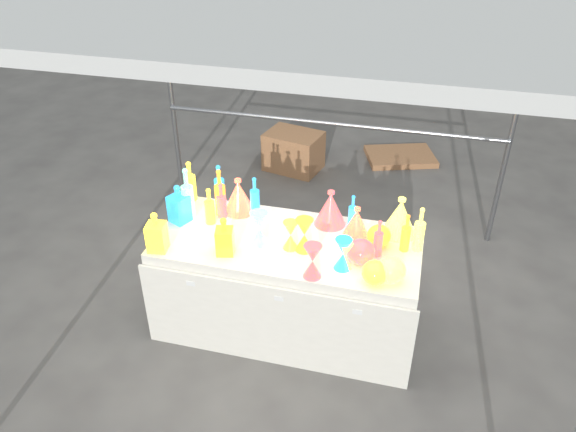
% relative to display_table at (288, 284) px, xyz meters
% --- Properties ---
extents(ground, '(80.00, 80.00, 0.00)m').
position_rel_display_table_xyz_m(ground, '(-0.00, 0.01, -0.37)').
color(ground, slate).
rests_on(ground, ground).
extents(display_table, '(1.84, 0.83, 0.75)m').
position_rel_display_table_xyz_m(display_table, '(0.00, 0.00, 0.00)').
color(display_table, white).
rests_on(display_table, ground).
extents(cardboard_box_closed, '(0.67, 0.55, 0.43)m').
position_rel_display_table_xyz_m(cardboard_box_closed, '(-0.56, 2.43, -0.16)').
color(cardboard_box_closed, '#AD764E').
rests_on(cardboard_box_closed, ground).
extents(cardboard_box_flat, '(0.89, 0.76, 0.06)m').
position_rel_display_table_xyz_m(cardboard_box_flat, '(0.59, 2.97, -0.34)').
color(cardboard_box_flat, '#AD764E').
rests_on(cardboard_box_flat, ground).
extents(bottle_0, '(0.09, 0.09, 0.32)m').
position_rel_display_table_xyz_m(bottle_0, '(-0.85, 0.36, 0.54)').
color(bottle_0, '#F14C16').
rests_on(bottle_0, display_table).
extents(bottle_1, '(0.10, 0.10, 0.32)m').
position_rel_display_table_xyz_m(bottle_1, '(-0.62, 0.36, 0.54)').
color(bottle_1, '#157821').
rests_on(bottle_1, display_table).
extents(bottle_2, '(0.09, 0.09, 0.36)m').
position_rel_display_table_xyz_m(bottle_2, '(-0.56, 0.23, 0.56)').
color(bottle_2, yellow).
rests_on(bottle_2, display_table).
extents(bottle_3, '(0.09, 0.09, 0.27)m').
position_rel_display_table_xyz_m(bottle_3, '(-0.54, 0.19, 0.51)').
color(bottle_3, '#231A9B').
rests_on(bottle_3, display_table).
extents(bottle_5, '(0.11, 0.11, 0.40)m').
position_rel_display_table_xyz_m(bottle_5, '(-0.77, 0.12, 0.58)').
color(bottle_5, '#BF2665').
rests_on(bottle_5, display_table).
extents(bottle_6, '(0.10, 0.10, 0.28)m').
position_rel_display_table_xyz_m(bottle_6, '(-0.59, 0.09, 0.52)').
color(bottle_6, '#F14C16').
rests_on(bottle_6, display_table).
extents(bottle_7, '(0.08, 0.08, 0.29)m').
position_rel_display_table_xyz_m(bottle_7, '(-0.32, 0.30, 0.52)').
color(bottle_7, '#157821').
rests_on(bottle_7, display_table).
extents(decanter_0, '(0.14, 0.14, 0.29)m').
position_rel_display_table_xyz_m(decanter_0, '(-0.81, -0.30, 0.52)').
color(decanter_0, '#F14C16').
rests_on(decanter_0, display_table).
extents(decanter_1, '(0.14, 0.14, 0.27)m').
position_rel_display_table_xyz_m(decanter_1, '(-0.37, -0.23, 0.51)').
color(decanter_1, yellow).
rests_on(decanter_1, display_table).
extents(decanter_2, '(0.16, 0.16, 0.29)m').
position_rel_display_table_xyz_m(decanter_2, '(-0.81, 0.06, 0.52)').
color(decanter_2, '#157821').
rests_on(decanter_2, display_table).
extents(hourglass_0, '(0.13, 0.13, 0.24)m').
position_rel_display_table_xyz_m(hourglass_0, '(0.13, -0.07, 0.49)').
color(hourglass_0, yellow).
rests_on(hourglass_0, display_table).
extents(hourglass_1, '(0.12, 0.12, 0.23)m').
position_rel_display_table_xyz_m(hourglass_1, '(0.24, -0.33, 0.49)').
color(hourglass_1, '#231A9B').
rests_on(hourglass_1, display_table).
extents(hourglass_2, '(0.11, 0.11, 0.19)m').
position_rel_display_table_xyz_m(hourglass_2, '(0.42, -0.19, 0.47)').
color(hourglass_2, '#126C76').
rests_on(hourglass_2, display_table).
extents(hourglass_3, '(0.14, 0.14, 0.25)m').
position_rel_display_table_xyz_m(hourglass_3, '(-0.18, -0.07, 0.50)').
color(hourglass_3, '#BF2665').
rests_on(hourglass_3, display_table).
extents(hourglass_4, '(0.13, 0.13, 0.20)m').
position_rel_display_table_xyz_m(hourglass_4, '(0.04, -0.07, 0.48)').
color(hourglass_4, '#F14C16').
rests_on(hourglass_4, display_table).
extents(hourglass_5, '(0.14, 0.14, 0.22)m').
position_rel_display_table_xyz_m(hourglass_5, '(0.41, -0.20, 0.49)').
color(hourglass_5, '#157821').
rests_on(hourglass_5, display_table).
extents(globe_0, '(0.20, 0.20, 0.13)m').
position_rel_display_table_xyz_m(globe_0, '(0.63, -0.29, 0.44)').
color(globe_0, '#F14C16').
rests_on(globe_0, display_table).
extents(globe_1, '(0.23, 0.23, 0.14)m').
position_rel_display_table_xyz_m(globe_1, '(0.72, -0.25, 0.45)').
color(globe_1, '#126C76').
rests_on(globe_1, display_table).
extents(globe_2, '(0.19, 0.19, 0.13)m').
position_rel_display_table_xyz_m(globe_2, '(0.60, 0.12, 0.44)').
color(globe_2, yellow).
rests_on(globe_2, display_table).
extents(globe_3, '(0.21, 0.21, 0.15)m').
position_rel_display_table_xyz_m(globe_3, '(0.51, -0.11, 0.45)').
color(globe_3, '#231A9B').
rests_on(globe_3, display_table).
extents(lampshade_0, '(0.25, 0.25, 0.27)m').
position_rel_display_table_xyz_m(lampshade_0, '(-0.44, 0.29, 0.51)').
color(lampshade_0, yellow).
rests_on(lampshade_0, display_table).
extents(lampshade_1, '(0.25, 0.25, 0.23)m').
position_rel_display_table_xyz_m(lampshade_1, '(0.44, 0.18, 0.49)').
color(lampshade_1, yellow).
rests_on(lampshade_1, display_table).
extents(lampshade_2, '(0.23, 0.23, 0.27)m').
position_rel_display_table_xyz_m(lampshade_2, '(0.24, 0.29, 0.51)').
color(lampshade_2, '#231A9B').
rests_on(lampshade_2, display_table).
extents(lampshade_3, '(0.30, 0.30, 0.28)m').
position_rel_display_table_xyz_m(lampshade_3, '(0.72, 0.29, 0.52)').
color(lampshade_3, '#126C76').
rests_on(lampshade_3, display_table).
extents(bottle_8, '(0.07, 0.07, 0.26)m').
position_rel_display_table_xyz_m(bottle_8, '(0.39, 0.29, 0.51)').
color(bottle_8, '#157821').
rests_on(bottle_8, display_table).
extents(bottle_9, '(0.08, 0.08, 0.28)m').
position_rel_display_table_xyz_m(bottle_9, '(0.78, 0.10, 0.51)').
color(bottle_9, yellow).
rests_on(bottle_9, display_table).
extents(bottle_10, '(0.07, 0.07, 0.27)m').
position_rel_display_table_xyz_m(bottle_10, '(0.61, -0.00, 0.51)').
color(bottle_10, '#231A9B').
rests_on(bottle_10, display_table).
extents(bottle_11, '(0.08, 0.08, 0.32)m').
position_rel_display_table_xyz_m(bottle_11, '(0.86, 0.13, 0.54)').
color(bottle_11, '#126C76').
rests_on(bottle_11, display_table).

